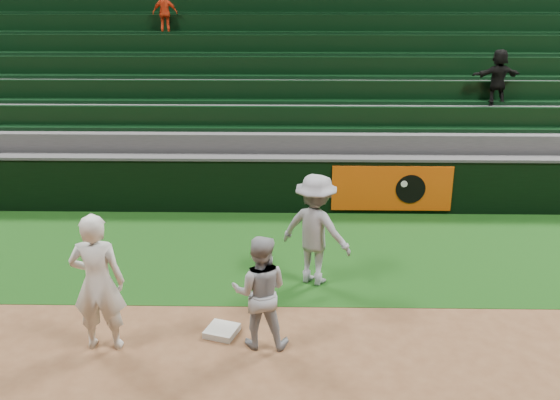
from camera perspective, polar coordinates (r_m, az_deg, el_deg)
The scene contains 8 objects.
ground at distance 9.28m, azimuth -4.22°, elevation -12.45°, with size 70.00×70.00×0.00m, color brown.
foul_grass at distance 11.91m, azimuth -2.95°, elevation -4.70°, with size 36.00×4.20×0.01m, color #0F350D.
first_base at distance 9.36m, azimuth -5.34°, elevation -11.83°, with size 0.43×0.43×0.10m, color silver.
first_baseman at distance 8.93m, azimuth -16.32°, elevation -7.26°, with size 0.73×0.48×2.01m, color silver.
baserunner at distance 8.72m, azimuth -1.84°, elevation -8.39°, with size 0.81×0.63×1.66m, color #9EA1A8.
base_coach at distance 10.40m, azimuth 3.28°, elevation -2.73°, with size 1.24×0.71×1.91m, color #8F919B.
field_wall at distance 13.73m, azimuth -2.28°, elevation 1.52°, with size 36.00×0.45×1.25m.
stadium_seating at distance 17.11m, azimuth -1.71°, elevation 8.92°, with size 36.00×5.95×4.85m.
Camera 1 is at (0.81, -7.80, 4.96)m, focal length 40.00 mm.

